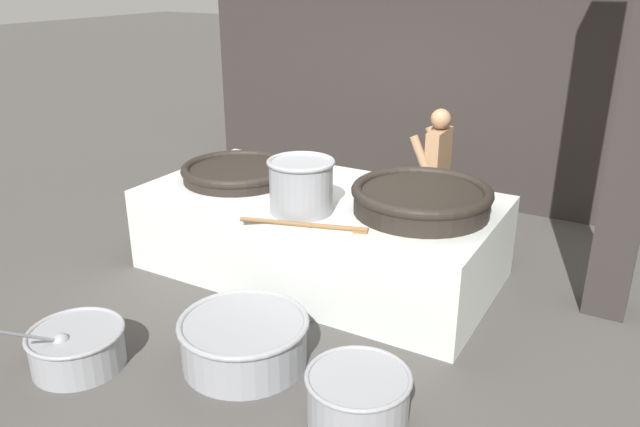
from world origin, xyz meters
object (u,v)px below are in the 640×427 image
at_px(prep_bowl_vegetables, 77,346).
at_px(prep_bowl_extra, 358,396).
at_px(giant_wok_near, 238,171).
at_px(cook, 436,173).
at_px(prep_bowl_meat, 244,339).
at_px(giant_wok_far, 421,198).
at_px(stock_pot, 301,185).

height_order(prep_bowl_vegetables, prep_bowl_extra, prep_bowl_vegetables).
bearing_deg(prep_bowl_vegetables, giant_wok_near, 93.85).
bearing_deg(giant_wok_near, cook, 36.30).
bearing_deg(prep_bowl_vegetables, prep_bowl_extra, 13.18).
bearing_deg(giant_wok_near, prep_bowl_meat, -52.71).
distance_m(giant_wok_far, stock_pot, 1.07).
bearing_deg(cook, stock_pot, 68.54).
bearing_deg(prep_bowl_extra, giant_wok_far, 99.79).
distance_m(giant_wok_far, prep_bowl_extra, 2.02).
xyz_separation_m(stock_pot, prep_bowl_vegetables, (-0.89, -1.84, -0.90)).
relative_size(giant_wok_far, prep_bowl_vegetables, 1.32).
distance_m(giant_wok_near, prep_bowl_vegetables, 2.41).
bearing_deg(prep_bowl_extra, giant_wok_near, 142.04).
xyz_separation_m(cook, prep_bowl_extra, (0.60, -3.03, -0.62)).
relative_size(cook, prep_bowl_vegetables, 1.60).
bearing_deg(prep_bowl_meat, prep_bowl_vegetables, -148.18).
xyz_separation_m(stock_pot, cook, (0.65, 1.69, -0.26)).
xyz_separation_m(giant_wok_near, stock_pot, (1.04, -0.45, 0.16)).
bearing_deg(prep_bowl_extra, prep_bowl_vegetables, -166.82).
height_order(giant_wok_near, stock_pot, stock_pot).
bearing_deg(prep_bowl_meat, cook, 80.90).
bearing_deg(prep_bowl_meat, stock_pot, 99.31).
bearing_deg(prep_bowl_meat, giant_wok_near, 127.29).
height_order(giant_wok_far, prep_bowl_vegetables, giant_wok_far).
distance_m(stock_pot, prep_bowl_vegetables, 2.23).
relative_size(giant_wok_near, cook, 0.76).
height_order(giant_wok_far, prep_bowl_meat, giant_wok_far).
bearing_deg(stock_pot, giant_wok_near, 156.66).
distance_m(giant_wok_near, giant_wok_far, 1.97).
relative_size(cook, prep_bowl_meat, 1.50).
bearing_deg(prep_bowl_extra, cook, 101.22).
bearing_deg(prep_bowl_vegetables, cook, 66.47).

